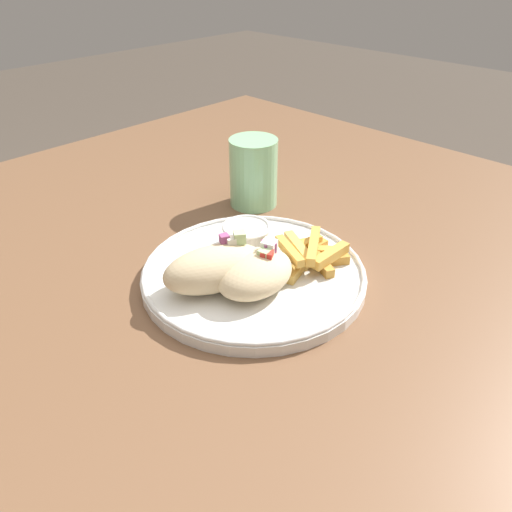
{
  "coord_description": "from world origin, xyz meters",
  "views": [
    {
      "loc": [
        -0.37,
        -0.38,
        1.13
      ],
      "look_at": [
        0.0,
        -0.02,
        0.79
      ],
      "focal_mm": 35.0,
      "sensor_mm": 36.0,
      "label": 1
    }
  ],
  "objects_px": {
    "pita_sandwich_near": "(255,272)",
    "water_glass": "(253,176)",
    "pita_sandwich_far": "(215,268)",
    "sauce_ramekin": "(246,235)",
    "plate": "(256,272)",
    "fries_pile": "(310,254)"
  },
  "relations": [
    {
      "from": "pita_sandwich_near",
      "to": "pita_sandwich_far",
      "type": "distance_m",
      "value": 0.05
    },
    {
      "from": "pita_sandwich_near",
      "to": "water_glass",
      "type": "relative_size",
      "value": 1.0
    },
    {
      "from": "fries_pile",
      "to": "plate",
      "type": "bearing_deg",
      "value": 147.8
    },
    {
      "from": "plate",
      "to": "pita_sandwich_far",
      "type": "relative_size",
      "value": 2.0
    },
    {
      "from": "pita_sandwich_near",
      "to": "sauce_ramekin",
      "type": "distance_m",
      "value": 0.1
    },
    {
      "from": "fries_pile",
      "to": "pita_sandwich_near",
      "type": "bearing_deg",
      "value": 173.39
    },
    {
      "from": "sauce_ramekin",
      "to": "water_glass",
      "type": "relative_size",
      "value": 0.61
    },
    {
      "from": "plate",
      "to": "pita_sandwich_far",
      "type": "distance_m",
      "value": 0.07
    },
    {
      "from": "plate",
      "to": "pita_sandwich_near",
      "type": "bearing_deg",
      "value": -137.55
    },
    {
      "from": "plate",
      "to": "sauce_ramekin",
      "type": "distance_m",
      "value": 0.06
    },
    {
      "from": "sauce_ramekin",
      "to": "pita_sandwich_far",
      "type": "bearing_deg",
      "value": -156.95
    },
    {
      "from": "pita_sandwich_far",
      "to": "fries_pile",
      "type": "relative_size",
      "value": 1.37
    },
    {
      "from": "plate",
      "to": "fries_pile",
      "type": "bearing_deg",
      "value": -32.2
    },
    {
      "from": "plate",
      "to": "water_glass",
      "type": "distance_m",
      "value": 0.22
    },
    {
      "from": "pita_sandwich_far",
      "to": "water_glass",
      "type": "xyz_separation_m",
      "value": [
        0.21,
        0.14,
        0.01
      ]
    },
    {
      "from": "plate",
      "to": "pita_sandwich_near",
      "type": "relative_size",
      "value": 2.6
    },
    {
      "from": "pita_sandwich_far",
      "to": "sauce_ramekin",
      "type": "bearing_deg",
      "value": 43.55
    },
    {
      "from": "pita_sandwich_far",
      "to": "water_glass",
      "type": "height_order",
      "value": "water_glass"
    },
    {
      "from": "sauce_ramekin",
      "to": "water_glass",
      "type": "xyz_separation_m",
      "value": [
        0.12,
        0.1,
        0.02
      ]
    },
    {
      "from": "plate",
      "to": "fries_pile",
      "type": "height_order",
      "value": "fries_pile"
    },
    {
      "from": "pita_sandwich_near",
      "to": "plate",
      "type": "bearing_deg",
      "value": 38.37
    },
    {
      "from": "plate",
      "to": "sauce_ramekin",
      "type": "bearing_deg",
      "value": 56.95
    }
  ]
}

